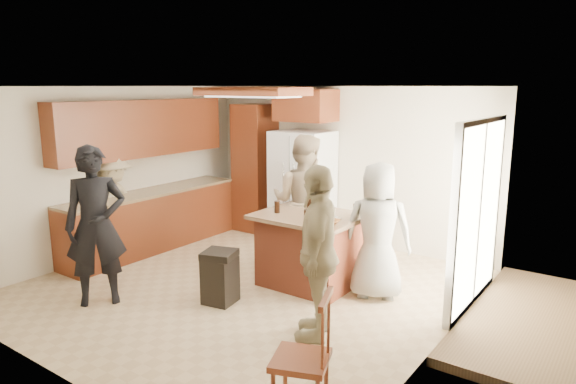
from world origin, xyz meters
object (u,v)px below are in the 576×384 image
Objects in this scene: person_front_left at (96,226)px; spindle_chair at (303,360)px; refrigerator at (302,187)px; person_behind_left at (303,202)px; kitchen_island at (309,249)px; trash_bin at (220,277)px; person_counter at (114,205)px; person_side_right at (318,253)px; person_behind_right at (378,231)px.

person_front_left is 1.87× the size of spindle_chair.
person_front_left reaches higher than spindle_chair.
refrigerator is at bearing 27.58° from person_front_left.
person_behind_left is at bearing 123.90° from spindle_chair.
kitchen_island is 1.21m from trash_bin.
refrigerator reaches higher than person_counter.
kitchen_island is (-0.83, 1.10, -0.41)m from person_side_right.
person_front_left reaches higher than refrigerator.
refrigerator reaches higher than person_behind_right.
refrigerator is (-0.70, 1.02, -0.03)m from person_behind_left.
kitchen_island is (2.95, 0.74, -0.31)m from person_counter.
person_side_right is 1.78× the size of spindle_chair.
kitchen_island is 2.65m from spindle_chair.
person_behind_right is 0.92× the size of refrigerator.
kitchen_island is (1.70, 1.88, -0.46)m from person_front_left.
refrigerator is at bearing 124.03° from spindle_chair.
person_behind_right is 1.05× the size of person_counter.
person_counter is at bearing -165.91° from kitchen_island.
person_counter is at bearing -10.86° from person_behind_right.
refrigerator is 2.76m from trash_bin.
person_behind_left is 1.19× the size of person_counter.
person_behind_right is 2.47m from refrigerator.
refrigerator is (0.55, 3.44, -0.03)m from person_front_left.
spindle_chair is at bearing 109.38° from person_behind_left.
person_behind_left reaches higher than person_counter.
trash_bin is (-1.37, 0.04, -0.57)m from person_side_right.
person_side_right is at bearing -1.52° from trash_bin.
person_front_left is 1.13× the size of person_behind_right.
person_front_left reaches higher than person_behind_right.
kitchen_island is at bearing -168.17° from person_side_right.
person_behind_right is at bearing 40.75° from trash_bin.
trash_bin is at bearing -76.97° from refrigerator.
person_counter is (-3.81, -0.89, -0.04)m from person_behind_right.
refrigerator is at bearing -38.49° from person_counter.
person_side_right is at bearing 113.39° from person_behind_left.
refrigerator reaches higher than kitchen_island.
spindle_chair is (1.41, -2.24, -0.02)m from kitchen_island.
person_behind_right reaches higher than trash_bin.
refrigerator is (-2.02, 1.41, 0.08)m from person_behind_right.
person_side_right is at bearing -96.09° from person_counter.
person_counter is at bearing 172.22° from trash_bin.
person_side_right is 1.48m from trash_bin.
person_counter is 3.05m from kitchen_island.
person_behind_right reaches higher than spindle_chair.
person_behind_left reaches higher than person_side_right.
person_front_left is at bearing -133.00° from person_counter.
person_behind_left reaches higher than spindle_chair.
person_front_left is 3.18m from spindle_chair.
person_behind_right is 0.95m from kitchen_island.
refrigerator is 1.99m from kitchen_island.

